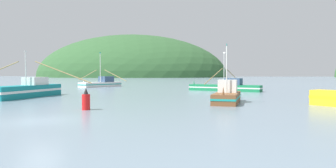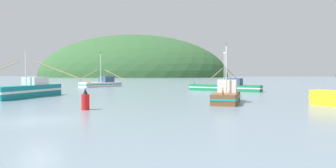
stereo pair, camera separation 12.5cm
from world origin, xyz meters
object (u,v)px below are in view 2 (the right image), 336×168
channel_buoy (85,101)px  fishing_boat_green (226,87)px  fishing_boat_white (102,83)px  fishing_boat_brown (227,96)px  fishing_boat_teal (28,90)px

channel_buoy → fishing_boat_green: bearing=68.8°
fishing_boat_white → channel_buoy: (14.75, -38.79, -0.03)m
fishing_boat_brown → channel_buoy: 13.05m
fishing_boat_teal → fishing_boat_white: 28.49m
fishing_boat_brown → fishing_boat_green: (0.05, 19.85, 0.00)m
fishing_boat_brown → fishing_boat_white: (-25.34, 31.17, 0.06)m
fishing_boat_brown → fishing_boat_teal: bearing=-90.4°
fishing_boat_teal → channel_buoy: size_ratio=9.66×
fishing_boat_green → channel_buoy: size_ratio=8.54×
fishing_boat_teal → fishing_boat_white: bearing=-172.2°
fishing_boat_white → fishing_boat_brown: bearing=64.1°
fishing_boat_brown → fishing_boat_white: fishing_boat_white is taller
fishing_boat_white → channel_buoy: fishing_boat_white is taller
fishing_boat_teal → fishing_boat_brown: fishing_boat_brown is taller
fishing_boat_teal → fishing_boat_white: size_ratio=1.22×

